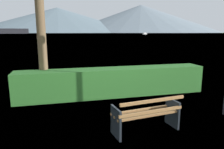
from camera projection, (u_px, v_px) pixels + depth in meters
name	position (u px, v px, depth m)	size (l,w,h in m)	color
ground_plane	(145.00, 131.00, 4.96)	(1400.00, 1400.00, 0.00)	olive
water_surface	(59.00, 33.00, 296.18)	(620.00, 620.00, 0.00)	#6B8EA3
park_bench	(147.00, 115.00, 4.82)	(1.64, 0.77, 0.87)	#A0703F
hedge_row	(114.00, 82.00, 7.63)	(6.79, 0.83, 1.00)	#2D6B28
sailboat_mid	(145.00, 34.00, 184.28)	(4.89, 3.37, 1.60)	silver
distant_hills	(76.00, 19.00, 542.13)	(852.22, 442.13, 72.84)	slate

